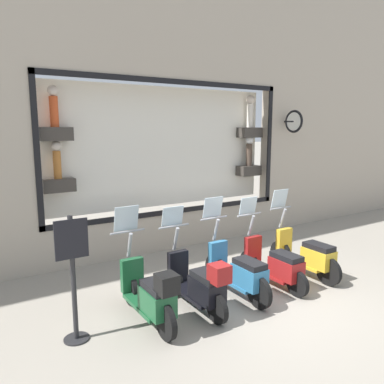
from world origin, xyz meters
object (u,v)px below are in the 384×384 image
Objects in this scene: scooter_green_4 at (150,295)px; shop_sign_post at (73,274)px; scooter_yellow_0 at (307,255)px; scooter_black_3 at (199,284)px; scooter_red_1 at (275,264)px; scooter_teal_2 at (239,272)px.

shop_sign_post is (0.18, 1.08, 0.50)m from scooter_green_4.
shop_sign_post reaches higher than scooter_green_4.
scooter_yellow_0 reaches higher than scooter_black_3.
scooter_black_3 reaches higher than scooter_red_1.
scooter_red_1 is 0.99× the size of scooter_teal_2.
scooter_red_1 is at bearing -87.97° from scooter_black_3.
scooter_red_1 is 3.78m from shop_sign_post.
scooter_yellow_0 reaches higher than scooter_red_1.
scooter_green_4 is (0.01, 0.88, 0.02)m from scooter_black_3.
scooter_yellow_0 is 0.88m from scooter_red_1.
scooter_black_3 is at bearing 92.03° from scooter_red_1.
scooter_black_3 is 0.88m from scooter_green_4.
shop_sign_post is at bearing 87.60° from scooter_teal_2.
scooter_teal_2 reaches higher than scooter_yellow_0.
scooter_yellow_0 is 4.65m from shop_sign_post.
shop_sign_post is (0.12, 2.85, 0.54)m from scooter_teal_2.
scooter_red_1 is (-0.01, 0.88, -0.03)m from scooter_yellow_0.
scooter_red_1 is 2.65m from scooter_green_4.
scooter_teal_2 is at bearing -85.37° from scooter_black_3.
shop_sign_post reaches higher than scooter_black_3.
scooter_teal_2 is (0.01, 0.88, 0.03)m from scooter_red_1.
scooter_black_3 is at bearing -95.54° from shop_sign_post.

